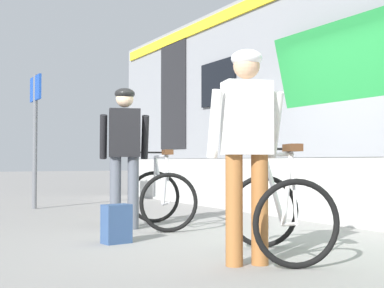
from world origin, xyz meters
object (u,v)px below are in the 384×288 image
at_px(bicycle_near_silver, 161,196).
at_px(backpack_on_platform, 117,224).
at_px(bicycle_far_white, 278,212).
at_px(water_bottle_near_the_bikes, 266,230).
at_px(cyclist_far_in_white, 247,136).
at_px(platform_sign_post, 35,118).
at_px(cyclist_near_in_dark, 124,145).

relative_size(bicycle_near_silver, backpack_on_platform, 3.06).
xyz_separation_m(bicycle_far_white, water_bottle_near_the_bikes, (0.58, 0.93, -0.31)).
distance_m(bicycle_far_white, backpack_on_platform, 1.75).
height_order(cyclist_far_in_white, backpack_on_platform, cyclist_far_in_white).
bearing_deg(water_bottle_near_the_bikes, cyclist_far_in_white, -133.49).
bearing_deg(water_bottle_near_the_bikes, platform_sign_post, 105.18).
bearing_deg(backpack_on_platform, cyclist_near_in_dark, 56.62).
xyz_separation_m(bicycle_near_silver, water_bottle_near_the_bikes, (0.54, -1.48, -0.31)).
relative_size(water_bottle_near_the_bikes, platform_sign_post, 0.08).
relative_size(bicycle_near_silver, platform_sign_post, 0.51).
height_order(cyclist_near_in_dark, bicycle_far_white, cyclist_near_in_dark).
xyz_separation_m(cyclist_near_in_dark, water_bottle_near_the_bikes, (1.03, -1.54, -0.96)).
height_order(cyclist_near_in_dark, water_bottle_near_the_bikes, cyclist_near_in_dark).
xyz_separation_m(cyclist_far_in_white, water_bottle_near_the_bikes, (1.03, 1.08, -0.96)).
xyz_separation_m(bicycle_far_white, backpack_on_platform, (-0.95, 1.45, -0.20)).
xyz_separation_m(bicycle_near_silver, bicycle_far_white, (-0.03, -2.41, 0.00)).
xyz_separation_m(bicycle_far_white, platform_sign_post, (-0.77, 5.88, 1.22)).
height_order(backpack_on_platform, platform_sign_post, platform_sign_post).
distance_m(cyclist_far_in_white, bicycle_far_white, 0.81).
bearing_deg(cyclist_near_in_dark, bicycle_far_white, -79.66).
distance_m(cyclist_near_in_dark, platform_sign_post, 3.47).
relative_size(backpack_on_platform, platform_sign_post, 0.17).
distance_m(water_bottle_near_the_bikes, platform_sign_post, 5.35).
distance_m(cyclist_near_in_dark, bicycle_far_white, 2.59).
bearing_deg(cyclist_far_in_white, backpack_on_platform, 107.23).
height_order(cyclist_near_in_dark, bicycle_near_silver, cyclist_near_in_dark).
bearing_deg(cyclist_near_in_dark, backpack_on_platform, -116.25).
distance_m(bicycle_near_silver, platform_sign_post, 3.76).
relative_size(bicycle_far_white, backpack_on_platform, 3.15).
height_order(backpack_on_platform, water_bottle_near_the_bikes, backpack_on_platform).
bearing_deg(cyclist_near_in_dark, bicycle_near_silver, -6.79).
bearing_deg(cyclist_far_in_white, water_bottle_near_the_bikes, 46.51).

